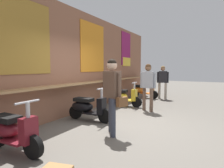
% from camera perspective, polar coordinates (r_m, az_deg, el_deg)
% --- Properties ---
extents(ground_plane, '(36.68, 36.68, 0.00)m').
position_cam_1_polar(ground_plane, '(5.00, 2.83, -12.69)').
color(ground_plane, '#605B54').
extents(market_stall_facade, '(13.10, 0.61, 3.42)m').
position_cam_1_polar(market_stall_facade, '(5.94, -14.97, 6.66)').
color(market_stall_facade, '#8C5B44').
rests_on(market_stall_facade, ground_plane).
extents(scooter_maroon, '(0.46, 1.40, 0.97)m').
position_cam_1_polar(scooter_maroon, '(3.90, -28.60, -12.40)').
color(scooter_maroon, maroon).
rests_on(scooter_maroon, ground_plane).
extents(scooter_black, '(0.46, 1.40, 0.97)m').
position_cam_1_polar(scooter_black, '(5.43, -7.60, -7.05)').
color(scooter_black, black).
rests_on(scooter_black, ground_plane).
extents(scooter_yellow, '(0.46, 1.40, 0.97)m').
position_cam_1_polar(scooter_yellow, '(7.43, 3.34, -3.78)').
color(scooter_yellow, gold).
rests_on(scooter_yellow, ground_plane).
extents(scooter_orange, '(0.46, 1.40, 0.97)m').
position_cam_1_polar(scooter_orange, '(9.54, 9.36, -1.91)').
color(scooter_orange, orange).
rests_on(scooter_orange, ground_plane).
extents(shopper_with_handbag, '(0.45, 0.67, 1.71)m').
position_cam_1_polar(shopper_with_handbag, '(4.18, 0.13, -1.40)').
color(shopper_with_handbag, '#383D4C').
rests_on(shopper_with_handbag, ground_plane).
extents(shopper_browsing, '(0.26, 0.57, 1.65)m').
position_cam_1_polar(shopper_browsing, '(6.62, 10.94, 0.55)').
color(shopper_browsing, brown).
rests_on(shopper_browsing, ground_plane).
extents(shopper_passing, '(0.29, 0.54, 1.62)m').
position_cam_1_polar(shopper_passing, '(9.42, 15.26, 1.57)').
color(shopper_passing, '#ADA393').
rests_on(shopper_passing, ground_plane).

